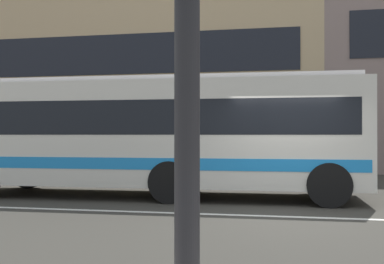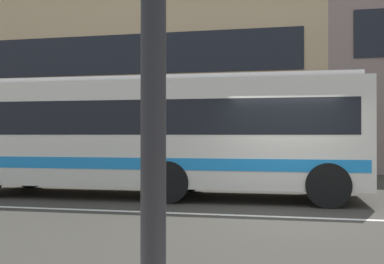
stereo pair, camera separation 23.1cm
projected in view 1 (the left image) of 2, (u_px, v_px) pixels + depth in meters
The scene contains 4 objects.
ground_plane at pixel (287, 217), 9.21m from camera, with size 160.00×160.00×0.00m, color #36332D.
lane_centre_line at pixel (287, 217), 9.21m from camera, with size 60.00×0.16×0.01m, color silver.
apartment_block_left at pixel (97, 84), 27.01m from camera, with size 24.50×10.55×9.10m.
transit_bus at pixel (156, 132), 12.31m from camera, with size 10.62×2.80×3.06m.
Camera 1 is at (-0.08, -9.41, 1.62)m, focal length 43.80 mm.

